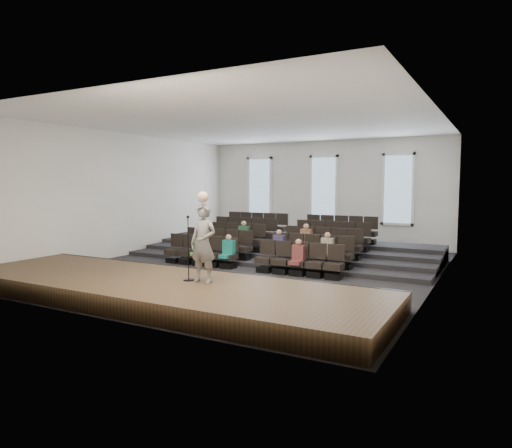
% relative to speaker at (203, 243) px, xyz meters
% --- Properties ---
extents(ground, '(14.00, 14.00, 0.00)m').
position_rel_speaker_xyz_m(ground, '(-1.13, 4.74, -1.48)').
color(ground, black).
rests_on(ground, ground).
extents(ceiling, '(12.00, 14.00, 0.02)m').
position_rel_speaker_xyz_m(ceiling, '(-1.13, 4.74, 3.53)').
color(ceiling, white).
rests_on(ceiling, ground).
extents(wall_back, '(12.00, 0.04, 5.00)m').
position_rel_speaker_xyz_m(wall_back, '(-1.13, 11.76, 1.02)').
color(wall_back, white).
rests_on(wall_back, ground).
extents(wall_front, '(12.00, 0.04, 5.00)m').
position_rel_speaker_xyz_m(wall_front, '(-1.13, -2.28, 1.02)').
color(wall_front, white).
rests_on(wall_front, ground).
extents(wall_left, '(0.04, 14.00, 5.00)m').
position_rel_speaker_xyz_m(wall_left, '(-7.15, 4.74, 1.02)').
color(wall_left, white).
rests_on(wall_left, ground).
extents(wall_right, '(0.04, 14.00, 5.00)m').
position_rel_speaker_xyz_m(wall_right, '(4.89, 4.74, 1.02)').
color(wall_right, white).
rests_on(wall_right, ground).
extents(stage, '(11.80, 3.60, 0.50)m').
position_rel_speaker_xyz_m(stage, '(-1.13, -0.36, -1.23)').
color(stage, '#45351D').
rests_on(stage, ground).
extents(stage_lip, '(11.80, 0.06, 0.52)m').
position_rel_speaker_xyz_m(stage_lip, '(-1.13, 1.41, -1.23)').
color(stage_lip, black).
rests_on(stage_lip, ground).
extents(risers, '(11.80, 4.80, 0.60)m').
position_rel_speaker_xyz_m(risers, '(-1.13, 7.91, -1.28)').
color(risers, black).
rests_on(risers, ground).
extents(seating_rows, '(6.80, 4.70, 1.67)m').
position_rel_speaker_xyz_m(seating_rows, '(-1.13, 6.28, -0.80)').
color(seating_rows, black).
rests_on(seating_rows, ground).
extents(windows, '(8.44, 0.10, 3.24)m').
position_rel_speaker_xyz_m(windows, '(-1.13, 11.69, 1.22)').
color(windows, white).
rests_on(windows, wall_back).
extents(audience, '(5.45, 2.64, 1.10)m').
position_rel_speaker_xyz_m(audience, '(-1.13, 5.06, -0.67)').
color(audience, '#5CAD45').
rests_on(audience, seating_rows).
extents(speaker, '(0.72, 0.47, 1.96)m').
position_rel_speaker_xyz_m(speaker, '(0.00, 0.00, 0.00)').
color(speaker, slate).
rests_on(speaker, stage).
extents(mic_stand, '(0.28, 0.28, 1.66)m').
position_rel_speaker_xyz_m(mic_stand, '(-0.46, -0.00, -0.49)').
color(mic_stand, black).
rests_on(mic_stand, stage).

